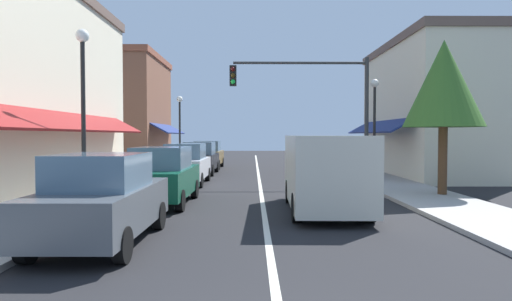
# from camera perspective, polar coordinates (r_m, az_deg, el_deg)

# --- Properties ---
(ground_plane) EXTENTS (80.00, 80.00, 0.00)m
(ground_plane) POSITION_cam_1_polar(r_m,az_deg,el_deg) (21.38, 0.41, -3.75)
(ground_plane) COLOR black
(sidewalk_left) EXTENTS (2.60, 56.00, 0.12)m
(sidewalk_left) POSITION_cam_1_polar(r_m,az_deg,el_deg) (21.99, -14.10, -3.50)
(sidewalk_left) COLOR #A39E99
(sidewalk_left) RESTS_ON ground
(sidewalk_right) EXTENTS (2.60, 56.00, 0.12)m
(sidewalk_right) POSITION_cam_1_polar(r_m,az_deg,el_deg) (22.15, 14.81, -3.46)
(sidewalk_right) COLOR #A39E99
(sidewalk_right) RESTS_ON ground
(lane_center_stripe) EXTENTS (0.14, 52.00, 0.01)m
(lane_center_stripe) POSITION_cam_1_polar(r_m,az_deg,el_deg) (21.38, 0.41, -3.75)
(lane_center_stripe) COLOR silver
(lane_center_stripe) RESTS_ON ground
(storefront_right_block) EXTENTS (5.47, 10.20, 7.00)m
(storefront_right_block) POSITION_cam_1_polar(r_m,az_deg,el_deg) (25.06, 21.17, 4.98)
(storefront_right_block) COLOR beige
(storefront_right_block) RESTS_ON ground
(storefront_far_left) EXTENTS (7.24, 8.20, 7.68)m
(storefront_far_left) POSITION_cam_1_polar(r_m,az_deg,el_deg) (32.71, -17.28, 4.87)
(storefront_far_left) COLOR brown
(storefront_far_left) RESTS_ON ground
(parked_car_nearest_left) EXTENTS (1.82, 4.12, 1.77)m
(parked_car_nearest_left) POSITION_cam_1_polar(r_m,az_deg,el_deg) (9.18, -19.15, -5.96)
(parked_car_nearest_left) COLOR #4C5156
(parked_car_nearest_left) RESTS_ON ground
(parked_car_second_left) EXTENTS (1.84, 4.13, 1.77)m
(parked_car_second_left) POSITION_cam_1_polar(r_m,az_deg,el_deg) (13.95, -11.96, -3.22)
(parked_car_second_left) COLOR #0F4C33
(parked_car_second_left) RESTS_ON ground
(parked_car_third_left) EXTENTS (1.82, 4.12, 1.77)m
(parked_car_third_left) POSITION_cam_1_polar(r_m,az_deg,el_deg) (19.51, -9.00, -1.74)
(parked_car_third_left) COLOR silver
(parked_car_third_left) RESTS_ON ground
(parked_car_far_left) EXTENTS (1.84, 4.13, 1.77)m
(parked_car_far_left) POSITION_cam_1_polar(r_m,az_deg,el_deg) (24.48, -7.23, -0.98)
(parked_car_far_left) COLOR black
(parked_car_far_left) RESTS_ON ground
(parked_car_distant_left) EXTENTS (1.85, 4.13, 1.77)m
(parked_car_distant_left) POSITION_cam_1_polar(r_m,az_deg,el_deg) (28.81, -6.21, -0.54)
(parked_car_distant_left) COLOR brown
(parked_car_distant_left) RESTS_ON ground
(van_in_lane) EXTENTS (2.11, 5.23, 2.12)m
(van_in_lane) POSITION_cam_1_polar(r_m,az_deg,el_deg) (12.52, 8.78, -2.55)
(van_in_lane) COLOR beige
(van_in_lane) RESTS_ON ground
(traffic_signal_mast_arm) EXTENTS (6.22, 0.50, 5.61)m
(traffic_signal_mast_arm) POSITION_cam_1_polar(r_m,az_deg,el_deg) (20.11, 7.93, 7.03)
(traffic_signal_mast_arm) COLOR #333333
(traffic_signal_mast_arm) RESTS_ON ground
(street_lamp_left_near) EXTENTS (0.36, 0.36, 5.03)m
(street_lamp_left_near) POSITION_cam_1_polar(r_m,az_deg,el_deg) (13.14, -21.34, 7.23)
(street_lamp_left_near) COLOR black
(street_lamp_left_near) RESTS_ON ground
(street_lamp_right_mid) EXTENTS (0.36, 0.36, 4.64)m
(street_lamp_right_mid) POSITION_cam_1_polar(r_m,az_deg,el_deg) (20.58, 14.99, 4.70)
(street_lamp_right_mid) COLOR black
(street_lamp_right_mid) RESTS_ON ground
(street_lamp_left_far) EXTENTS (0.36, 0.36, 4.55)m
(street_lamp_left_far) POSITION_cam_1_polar(r_m,az_deg,el_deg) (27.81, -9.78, 3.90)
(street_lamp_left_far) COLOR black
(street_lamp_left_far) RESTS_ON ground
(tree_right_near) EXTENTS (2.68, 2.68, 5.36)m
(tree_right_near) POSITION_cam_1_polar(r_m,az_deg,el_deg) (16.46, 22.98, 7.84)
(tree_right_near) COLOR #4C331E
(tree_right_near) RESTS_ON ground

